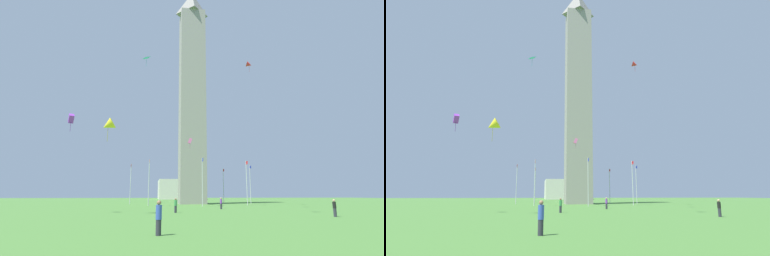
% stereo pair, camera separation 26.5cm
% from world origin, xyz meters
% --- Properties ---
extents(ground_plane, '(260.00, 260.00, 0.00)m').
position_xyz_m(ground_plane, '(0.00, 0.00, 0.00)').
color(ground_plane, '#477A33').
extents(obelisk_monument, '(5.94, 5.94, 54.01)m').
position_xyz_m(obelisk_monument, '(0.00, 0.00, 27.01)').
color(obelisk_monument, gray).
rests_on(obelisk_monument, ground).
extents(flagpole_n, '(1.12, 0.14, 8.83)m').
position_xyz_m(flagpole_n, '(13.87, 0.00, 4.81)').
color(flagpole_n, silver).
rests_on(flagpole_n, ground).
extents(flagpole_ne, '(1.12, 0.14, 8.83)m').
position_xyz_m(flagpole_ne, '(9.83, 9.77, 4.81)').
color(flagpole_ne, silver).
rests_on(flagpole_ne, ground).
extents(flagpole_e, '(1.12, 0.14, 8.83)m').
position_xyz_m(flagpole_e, '(0.05, 13.82, 4.81)').
color(flagpole_e, silver).
rests_on(flagpole_e, ground).
extents(flagpole_se, '(1.12, 0.14, 8.83)m').
position_xyz_m(flagpole_se, '(-9.72, 9.77, 4.81)').
color(flagpole_se, silver).
rests_on(flagpole_se, ground).
extents(flagpole_s, '(1.12, 0.14, 8.83)m').
position_xyz_m(flagpole_s, '(-13.76, 0.00, 4.81)').
color(flagpole_s, silver).
rests_on(flagpole_s, ground).
extents(flagpole_sw, '(1.12, 0.14, 8.83)m').
position_xyz_m(flagpole_sw, '(-9.72, -9.77, 4.81)').
color(flagpole_sw, silver).
rests_on(flagpole_sw, ground).
extents(flagpole_w, '(1.12, 0.14, 8.83)m').
position_xyz_m(flagpole_w, '(0.05, -13.82, 4.81)').
color(flagpole_w, silver).
rests_on(flagpole_w, ground).
extents(flagpole_nw, '(1.12, 0.14, 8.83)m').
position_xyz_m(flagpole_nw, '(9.83, -9.77, 4.81)').
color(flagpole_nw, silver).
rests_on(flagpole_nw, ground).
extents(person_black_shirt, '(0.32, 0.32, 1.64)m').
position_xyz_m(person_black_shirt, '(41.35, 8.07, 0.81)').
color(person_black_shirt, '#2D2D38').
rests_on(person_black_shirt, ground).
extents(person_blue_shirt, '(0.32, 0.32, 1.79)m').
position_xyz_m(person_blue_shirt, '(52.49, -9.11, 0.89)').
color(person_blue_shirt, '#2D2D38').
rests_on(person_blue_shirt, ground).
extents(person_green_shirt, '(0.32, 0.32, 1.68)m').
position_xyz_m(person_green_shirt, '(32.70, -6.52, 0.83)').
color(person_green_shirt, '#2D2D38').
rests_on(person_green_shirt, ground).
extents(person_purple_shirt, '(0.32, 0.32, 1.68)m').
position_xyz_m(person_purple_shirt, '(24.63, 0.87, 0.83)').
color(person_purple_shirt, '#2D2D38').
rests_on(person_purple_shirt, ground).
extents(kite_purple_box, '(1.17, 0.91, 2.10)m').
position_xyz_m(kite_purple_box, '(33.39, -18.94, 10.76)').
color(kite_purple_box, purple).
extents(kite_yellow_delta, '(1.44, 1.78, 2.72)m').
position_xyz_m(kite_yellow_delta, '(35.46, -14.40, 9.63)').
color(kite_yellow_delta, yellow).
extents(kite_cyan_diamond, '(1.71, 1.68, 2.03)m').
position_xyz_m(kite_cyan_diamond, '(12.87, -10.99, 28.68)').
color(kite_cyan_diamond, '#33C6D1').
extents(kite_pink_box, '(0.56, 0.88, 2.01)m').
position_xyz_m(kite_pink_box, '(14.59, -2.42, 11.80)').
color(kite_pink_box, pink).
extents(kite_red_delta, '(1.43, 1.58, 2.25)m').
position_xyz_m(kite_red_delta, '(14.10, 9.81, 28.04)').
color(kite_red_delta, red).
extents(distant_building, '(23.53, 17.71, 8.65)m').
position_xyz_m(distant_building, '(-73.46, 3.43, 4.32)').
color(distant_building, beige).
rests_on(distant_building, ground).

